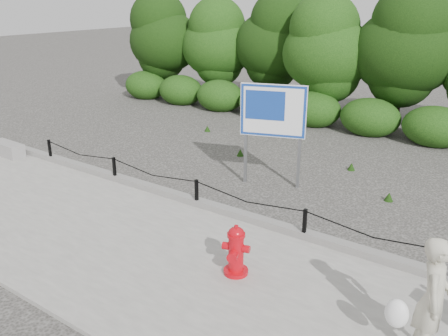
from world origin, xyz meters
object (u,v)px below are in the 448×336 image
pedestrian (430,300)px  concrete_block (7,149)px  fire_hydrant (236,251)px  advertising_sign (273,115)px

pedestrian → concrete_block: size_ratio=1.42×
fire_hydrant → advertising_sign: advertising_sign is taller
fire_hydrant → pedestrian: (2.91, -0.17, 0.38)m
concrete_block → advertising_sign: size_ratio=0.47×
concrete_block → advertising_sign: bearing=19.5°
fire_hydrant → concrete_block: (-8.51, 1.28, -0.23)m
fire_hydrant → advertising_sign: 4.24m
concrete_block → pedestrian: bearing=-7.3°
fire_hydrant → concrete_block: fire_hydrant is taller
pedestrian → concrete_block: pedestrian is taller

